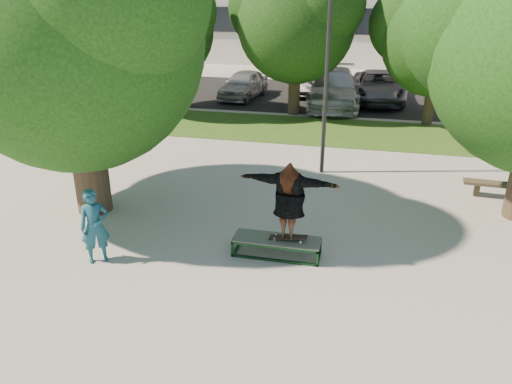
% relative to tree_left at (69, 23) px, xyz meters
% --- Properties ---
extents(ground, '(120.00, 120.00, 0.00)m').
position_rel_tree_left_xyz_m(ground, '(4.29, -1.09, -4.42)').
color(ground, '#9C968F').
rests_on(ground, ground).
extents(grass_strip, '(30.00, 4.00, 0.02)m').
position_rel_tree_left_xyz_m(grass_strip, '(5.29, 8.41, -4.41)').
color(grass_strip, '#284B15').
rests_on(grass_strip, ground).
extents(asphalt_strip, '(40.00, 8.00, 0.01)m').
position_rel_tree_left_xyz_m(asphalt_strip, '(4.29, 14.91, -4.42)').
color(asphalt_strip, black).
rests_on(asphalt_strip, ground).
extents(tree_left, '(6.96, 5.95, 7.12)m').
position_rel_tree_left_xyz_m(tree_left, '(0.00, 0.00, 0.00)').
color(tree_left, '#38281E').
rests_on(tree_left, ground).
extents(bg_tree_left, '(5.28, 4.51, 5.77)m').
position_rel_tree_left_xyz_m(bg_tree_left, '(-2.28, 9.98, -0.69)').
color(bg_tree_left, '#38281E').
rests_on(bg_tree_left, ground).
extents(bg_tree_mid, '(5.76, 4.92, 6.24)m').
position_rel_tree_left_xyz_m(bg_tree_mid, '(3.22, 10.98, -0.41)').
color(bg_tree_mid, '#38281E').
rests_on(bg_tree_mid, ground).
extents(bg_tree_right, '(5.04, 4.31, 5.43)m').
position_rel_tree_left_xyz_m(bg_tree_right, '(8.73, 10.47, -0.93)').
color(bg_tree_right, '#38281E').
rests_on(bg_tree_right, ground).
extents(lamppost, '(0.25, 0.15, 6.11)m').
position_rel_tree_left_xyz_m(lamppost, '(5.29, 3.91, -1.27)').
color(lamppost, '#2D2D30').
rests_on(lamppost, ground).
extents(grind_box, '(1.80, 0.60, 0.38)m').
position_rel_tree_left_xyz_m(grind_box, '(4.93, -1.27, -4.23)').
color(grind_box, '#113419').
rests_on(grind_box, ground).
extents(skater_rig, '(2.01, 0.71, 1.69)m').
position_rel_tree_left_xyz_m(skater_rig, '(5.17, -1.27, -3.17)').
color(skater_rig, white).
rests_on(skater_rig, grind_box).
extents(bystander, '(0.68, 0.64, 1.56)m').
position_rel_tree_left_xyz_m(bystander, '(1.45, -2.33, -3.64)').
color(bystander, '#1A5265').
rests_on(bystander, ground).
extents(car_silver_a, '(2.00, 4.05, 1.33)m').
position_rel_tree_left_xyz_m(car_silver_a, '(0.35, 13.61, -3.76)').
color(car_silver_a, '#A7A8AC').
rests_on(car_silver_a, asphalt_strip).
extents(car_dark, '(1.46, 3.96, 1.30)m').
position_rel_tree_left_xyz_m(car_dark, '(3.56, 15.37, -3.77)').
color(car_dark, black).
rests_on(car_dark, asphalt_strip).
extents(car_grey, '(2.62, 5.19, 1.41)m').
position_rel_tree_left_xyz_m(car_grey, '(6.79, 14.31, -3.72)').
color(car_grey, slate).
rests_on(car_grey, asphalt_strip).
extents(car_silver_b, '(2.71, 5.76, 1.62)m').
position_rel_tree_left_xyz_m(car_silver_b, '(4.79, 12.89, -3.61)').
color(car_silver_b, '#B8B7BC').
rests_on(car_silver_b, asphalt_strip).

